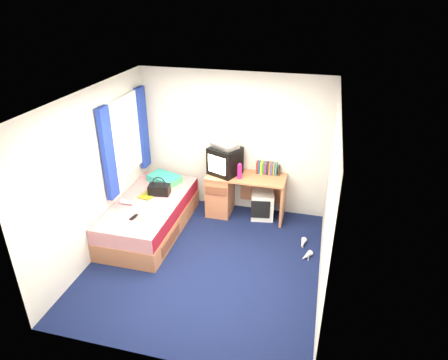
% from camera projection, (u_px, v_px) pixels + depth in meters
% --- Properties ---
extents(ground, '(3.40, 3.40, 0.00)m').
position_uv_depth(ground, '(205.00, 262.00, 5.76)').
color(ground, '#0C1438').
rests_on(ground, ground).
extents(room_shell, '(3.40, 3.40, 3.40)m').
position_uv_depth(room_shell, '(203.00, 171.00, 5.11)').
color(room_shell, white).
rests_on(room_shell, ground).
extents(bed, '(1.01, 2.00, 0.54)m').
position_uv_depth(bed, '(150.00, 216.00, 6.39)').
color(bed, '#C97D53').
rests_on(bed, ground).
extents(pillow, '(0.63, 0.52, 0.12)m').
position_uv_depth(pillow, '(164.00, 179.00, 6.84)').
color(pillow, '#1C6AB9').
rests_on(pillow, bed).
extents(desk, '(1.30, 0.55, 0.75)m').
position_uv_depth(desk, '(230.00, 192.00, 6.82)').
color(desk, '#C97D53').
rests_on(desk, ground).
extents(storage_cube, '(0.43, 0.43, 0.46)m').
position_uv_depth(storage_cube, '(262.00, 205.00, 6.77)').
color(storage_cube, white).
rests_on(storage_cube, ground).
extents(crt_tv, '(0.59, 0.57, 0.46)m').
position_uv_depth(crt_tv, '(225.00, 161.00, 6.59)').
color(crt_tv, black).
rests_on(crt_tv, desk).
extents(vcr, '(0.49, 0.45, 0.08)m').
position_uv_depth(vcr, '(225.00, 146.00, 6.47)').
color(vcr, '#BCBCBE').
rests_on(vcr, crt_tv).
extents(book_row, '(0.34, 0.13, 0.20)m').
position_uv_depth(book_row, '(267.00, 168.00, 6.63)').
color(book_row, maroon).
rests_on(book_row, desk).
extents(picture_frame, '(0.03, 0.12, 0.14)m').
position_uv_depth(picture_frame, '(279.00, 170.00, 6.62)').
color(picture_frame, black).
rests_on(picture_frame, desk).
extents(pink_water_bottle, '(0.09, 0.09, 0.24)m').
position_uv_depth(pink_water_bottle, '(240.00, 172.00, 6.46)').
color(pink_water_bottle, '#D91E7A').
rests_on(pink_water_bottle, desk).
extents(aerosol_can, '(0.05, 0.05, 0.19)m').
position_uv_depth(aerosol_can, '(237.00, 170.00, 6.58)').
color(aerosol_can, white).
rests_on(aerosol_can, desk).
extents(handbag, '(0.36, 0.23, 0.31)m').
position_uv_depth(handbag, '(159.00, 189.00, 6.43)').
color(handbag, black).
rests_on(handbag, bed).
extents(towel, '(0.27, 0.23, 0.09)m').
position_uv_depth(towel, '(158.00, 206.00, 6.04)').
color(towel, white).
rests_on(towel, bed).
extents(magazine, '(0.26, 0.32, 0.01)m').
position_uv_depth(magazine, '(148.00, 195.00, 6.42)').
color(magazine, yellow).
rests_on(magazine, bed).
extents(water_bottle, '(0.20, 0.07, 0.07)m').
position_uv_depth(water_bottle, '(127.00, 202.00, 6.16)').
color(water_bottle, silver).
rests_on(water_bottle, bed).
extents(colour_swatch_fan, '(0.23, 0.14, 0.01)m').
position_uv_depth(colour_swatch_fan, '(141.00, 217.00, 5.82)').
color(colour_swatch_fan, gold).
rests_on(colour_swatch_fan, bed).
extents(remote_control, '(0.08, 0.17, 0.02)m').
position_uv_depth(remote_control, '(134.00, 217.00, 5.82)').
color(remote_control, black).
rests_on(remote_control, bed).
extents(window_assembly, '(0.11, 1.42, 1.40)m').
position_uv_depth(window_assembly, '(126.00, 139.00, 6.25)').
color(window_assembly, silver).
rests_on(window_assembly, room_shell).
extents(white_heels, '(0.23, 0.54, 0.09)m').
position_uv_depth(white_heels, '(305.00, 250.00, 5.96)').
color(white_heels, silver).
rests_on(white_heels, ground).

